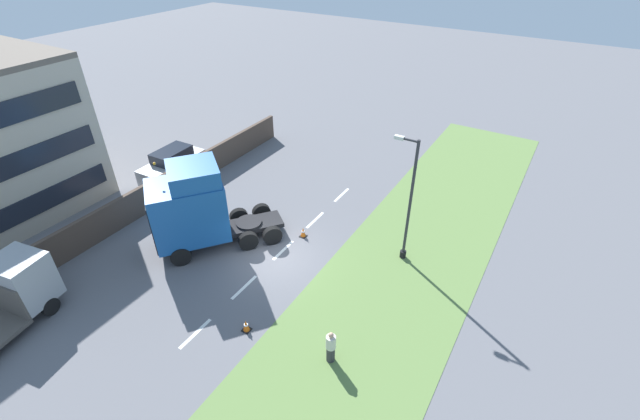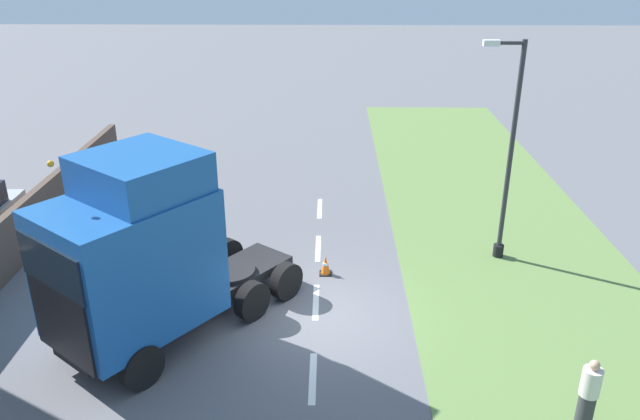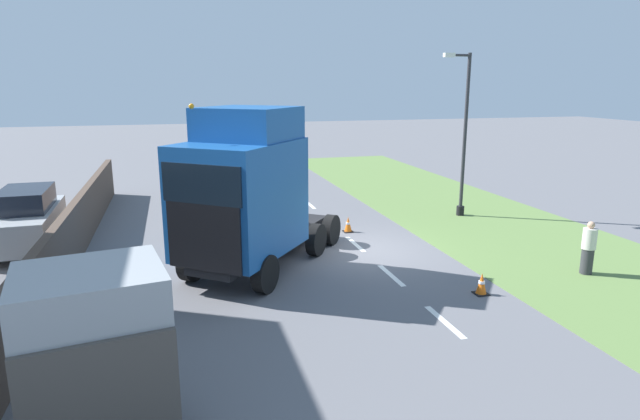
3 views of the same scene
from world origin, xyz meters
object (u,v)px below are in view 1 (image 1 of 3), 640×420
object	(u,v)px
pedestrian	(331,347)
lorry_cab	(194,209)
flatbed_truck	(17,289)
parked_car	(173,164)
traffic_cone_lead	(246,326)
lamp_post	(408,208)
traffic_cone_trailing	(303,232)

from	to	relation	value
pedestrian	lorry_cab	bearing A→B (deg)	-15.43
lorry_cab	flatbed_truck	world-z (taller)	lorry_cab
flatbed_truck	parked_car	size ratio (longest dim) A/B	1.16
parked_car	traffic_cone_lead	world-z (taller)	parked_car
parked_car	pedestrian	world-z (taller)	parked_car
traffic_cone_lead	lamp_post	bearing A→B (deg)	-115.61
pedestrian	traffic_cone_lead	distance (m)	3.86
parked_car	lorry_cab	bearing A→B (deg)	144.22
parked_car	lamp_post	world-z (taller)	lamp_post
parked_car	traffic_cone_trailing	distance (m)	11.06
lorry_cab	traffic_cone_lead	bearing A→B (deg)	-171.16
lamp_post	pedestrian	bearing A→B (deg)	90.07
lorry_cab	flatbed_truck	bearing A→B (deg)	105.40
parked_car	lamp_post	size ratio (longest dim) A/B	0.71
flatbed_truck	traffic_cone_trailing	size ratio (longest dim) A/B	9.31
flatbed_truck	parked_car	xyz separation A→B (m)	(3.67, -11.95, -0.51)
flatbed_truck	pedestrian	distance (m)	13.49
pedestrian	traffic_cone_trailing	size ratio (longest dim) A/B	2.72
flatbed_truck	lamp_post	world-z (taller)	lamp_post
pedestrian	traffic_cone_trailing	xyz separation A→B (m)	(5.27, -6.13, -0.48)
traffic_cone_lead	traffic_cone_trailing	distance (m)	6.86
traffic_cone_lead	flatbed_truck	bearing A→B (deg)	25.72
lorry_cab	pedestrian	bearing A→B (deg)	-157.48
lorry_cab	traffic_cone_trailing	bearing A→B (deg)	-102.38
traffic_cone_lead	lorry_cab	bearing A→B (deg)	-29.11
pedestrian	traffic_cone_trailing	bearing A→B (deg)	-49.34
lorry_cab	parked_car	world-z (taller)	lorry_cab
flatbed_truck	traffic_cone_lead	world-z (taller)	flatbed_truck
flatbed_truck	pedestrian	bearing A→B (deg)	10.97
flatbed_truck	parked_car	world-z (taller)	flatbed_truck
pedestrian	traffic_cone_lead	xyz separation A→B (m)	(3.78, 0.56, -0.48)
traffic_cone_trailing	flatbed_truck	bearing A→B (deg)	56.21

